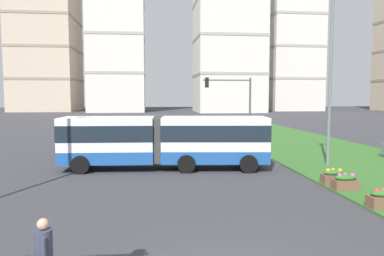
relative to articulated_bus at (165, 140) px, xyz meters
name	(u,v)px	position (x,y,z in m)	size (l,w,h in m)	color
articulated_bus	(165,140)	(0.00, 0.00, 0.00)	(11.99, 3.63, 3.00)	white
car_navy_sedan	(92,144)	(-4.99, 5.69, -0.90)	(4.56, 2.38, 1.58)	#19234C
pedestrian_crossing	(44,253)	(-3.05, -13.52, -0.65)	(0.36, 0.56, 1.74)	#4C4238
flower_planter_1	(383,198)	(7.72, -8.63, -1.23)	(1.10, 0.56, 0.74)	brown
flower_planter_2	(346,182)	(7.72, -5.96, -1.23)	(1.10, 0.56, 0.74)	brown
flower_planter_3	(334,176)	(7.72, -4.88, -1.23)	(1.10, 0.56, 0.74)	brown
traffic_light_far_right	(234,99)	(5.99, 8.44, 2.28)	(3.97, 0.28, 5.67)	#474C51
streetlight_median	(330,74)	(9.62, -0.52, 3.83)	(0.70, 0.28, 10.07)	slate
apartment_tower_west	(46,36)	(-28.95, 85.90, 18.80)	(16.30, 19.69, 40.87)	#C6B299
apartment_tower_westcentre	(117,21)	(-9.22, 79.10, 22.01)	(14.36, 17.19, 47.30)	silver
apartment_tower_centre	(229,22)	(19.38, 73.45, 21.29)	(16.87, 16.02, 45.85)	silver
apartment_tower_eastcentre	(290,21)	(39.31, 82.82, 23.95)	(14.25, 17.99, 51.17)	silver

